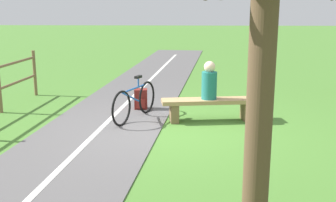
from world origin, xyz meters
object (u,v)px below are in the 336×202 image
Objects in this scene: person_seated at (209,82)px; tree_near_bench at (257,84)px; bicycle at (135,102)px; bench at (211,105)px; backpack at (141,99)px.

tree_near_bench is at bearing 84.74° from person_seated.
bench is at bearing 109.42° from bicycle.
tree_near_bench is (-1.69, 5.12, 1.33)m from backpack.
backpack is (1.51, -0.89, -0.10)m from bench.
backpack is 0.13× the size of tree_near_bench.
person_seated is at bearing 148.78° from backpack.
tree_near_bench is (-0.18, 4.24, 1.24)m from bench.
bicycle is 0.48× the size of tree_near_bench.
bicycle reaches higher than backpack.
person_seated is 1.66× the size of backpack.
bench is 1.54m from bicycle.
bench is 0.48m from person_seated.
bicycle reaches higher than bench.
person_seated is 4.31m from tree_near_bench.
bench is 0.57× the size of tree_near_bench.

